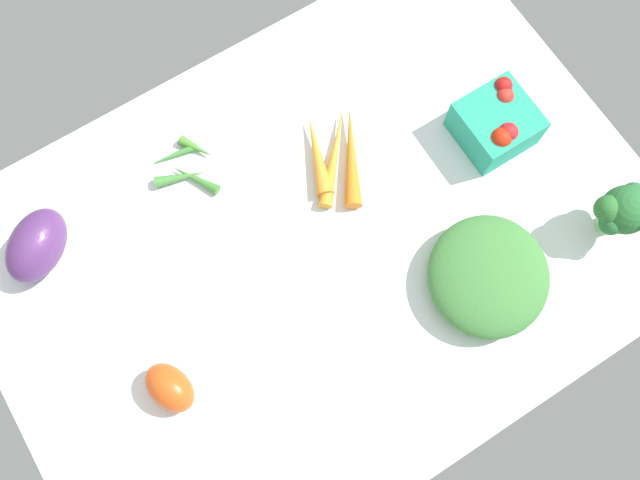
% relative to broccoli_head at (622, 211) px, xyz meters
% --- Properties ---
extents(tablecloth, '(1.04, 0.76, 0.02)m').
position_rel_broccoli_head_xyz_m(tablecloth, '(0.39, -0.21, -0.09)').
color(tablecloth, white).
rests_on(tablecloth, ground).
extents(broccoli_head, '(0.09, 0.08, 0.11)m').
position_rel_broccoli_head_xyz_m(broccoli_head, '(0.00, 0.00, 0.00)').
color(broccoli_head, '#9DC981').
rests_on(broccoli_head, tablecloth).
extents(okra_pile, '(0.11, 0.12, 0.02)m').
position_rel_broccoli_head_xyz_m(okra_pile, '(0.51, -0.43, -0.07)').
color(okra_pile, '#448F3A').
rests_on(okra_pile, tablecloth).
extents(carrot_bunch, '(0.15, 0.18, 0.03)m').
position_rel_broccoli_head_xyz_m(carrot_bunch, '(0.30, -0.32, -0.06)').
color(carrot_bunch, orange).
rests_on(carrot_bunch, tablecloth).
extents(berry_basket, '(0.11, 0.11, 0.08)m').
position_rel_broccoli_head_xyz_m(berry_basket, '(0.06, -0.22, -0.04)').
color(berry_basket, teal).
rests_on(berry_basket, tablecloth).
extents(leafy_greens_clump, '(0.27, 0.27, 0.07)m').
position_rel_broccoli_head_xyz_m(leafy_greens_clump, '(0.21, -0.03, -0.04)').
color(leafy_greens_clump, '#3F7F3B').
rests_on(leafy_greens_clump, tablecloth).
extents(roma_tomato, '(0.08, 0.10, 0.06)m').
position_rel_broccoli_head_xyz_m(roma_tomato, '(0.70, -0.14, -0.05)').
color(roma_tomato, '#DA5119').
rests_on(roma_tomato, tablecloth).
extents(eggplant, '(0.14, 0.14, 0.08)m').
position_rel_broccoli_head_xyz_m(eggplant, '(0.76, -0.43, -0.04)').
color(eggplant, '#552E69').
rests_on(eggplant, tablecloth).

